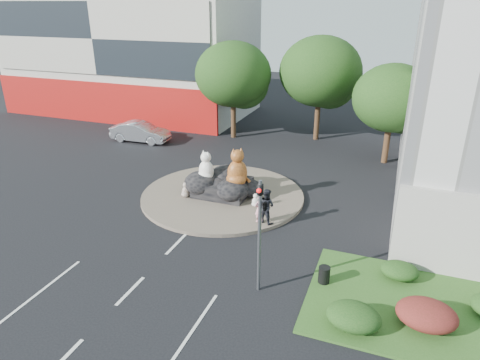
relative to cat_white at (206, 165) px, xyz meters
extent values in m
plane|color=black|center=(0.96, -9.77, -2.04)|extent=(120.00, 120.00, 0.00)
cylinder|color=brown|center=(0.96, 0.23, -1.94)|extent=(10.00, 10.00, 0.20)
cube|color=beige|center=(-17.04, 18.23, 3.96)|extent=(25.00, 12.00, 12.00)
cube|color=#9F120E|center=(-17.04, 12.18, -0.04)|extent=(25.00, 0.30, 4.00)
cube|color=#B2AD9E|center=(-17.04, 12.13, 5.96)|extent=(24.00, 0.15, 6.50)
cube|color=#274F1A|center=(12.96, -6.77, -1.98)|extent=(10.00, 6.00, 0.12)
cylinder|color=#382314|center=(-3.04, 12.23, -0.17)|extent=(0.44, 0.44, 3.74)
ellipsoid|color=#163912|center=(-3.04, 12.23, 3.49)|extent=(6.46, 6.46, 5.49)
sphere|color=#163912|center=(-2.24, 12.73, 2.64)|extent=(4.25, 4.25, 4.25)
sphere|color=#163912|center=(-3.74, 11.93, 2.89)|extent=(3.74, 3.74, 3.74)
cylinder|color=#382314|center=(3.96, 14.23, -0.06)|extent=(0.44, 0.44, 3.96)
ellipsoid|color=#163912|center=(3.96, 14.23, 3.81)|extent=(6.84, 6.84, 5.81)
sphere|color=#163912|center=(4.76, 14.73, 2.91)|extent=(4.50, 4.50, 4.50)
sphere|color=#163912|center=(3.26, 13.93, 3.18)|extent=(3.96, 3.96, 3.96)
cylinder|color=#382314|center=(9.96, 10.23, -0.39)|extent=(0.44, 0.44, 3.30)
ellipsoid|color=#163912|center=(9.96, 10.23, 2.84)|extent=(5.70, 5.70, 4.84)
sphere|color=#163912|center=(10.76, 10.73, 2.09)|extent=(3.75, 3.75, 3.75)
sphere|color=#163912|center=(9.26, 9.93, 2.31)|extent=(3.30, 3.30, 3.30)
ellipsoid|color=#163912|center=(9.96, -8.77, -1.47)|extent=(2.00, 1.60, 0.90)
ellipsoid|color=#4C1E14|center=(12.46, -7.77, -1.42)|extent=(2.20, 1.76, 0.99)
ellipsoid|color=#163912|center=(11.46, -4.97, -1.56)|extent=(1.60, 1.28, 0.72)
cylinder|color=#595B60|center=(5.96, -7.77, 0.46)|extent=(0.14, 0.14, 5.00)
imported|color=black|center=(5.96, -7.77, 2.16)|extent=(0.21, 0.26, 1.30)
imported|color=black|center=(6.16, -7.77, 1.96)|extent=(0.26, 1.24, 0.50)
sphere|color=red|center=(5.96, -7.95, 2.61)|extent=(0.18, 0.18, 0.18)
cylinder|color=#595B60|center=(13.96, -1.77, 1.96)|extent=(0.18, 0.18, 8.00)
cylinder|color=#595B60|center=(12.96, -1.77, 5.96)|extent=(2.00, 0.12, 0.12)
cube|color=silver|center=(11.96, -1.77, 5.86)|extent=(0.50, 0.22, 0.12)
imported|color=pink|center=(4.22, -2.38, -1.08)|extent=(0.66, 0.64, 1.52)
imported|color=black|center=(4.57, -2.31, -0.87)|extent=(1.15, 1.03, 1.94)
imported|color=#B1B3B9|center=(-10.07, 8.20, -1.19)|extent=(5.20, 2.04, 1.69)
cylinder|color=black|center=(8.46, -6.44, -1.55)|extent=(0.65, 0.65, 0.74)
camera|label=1|loc=(10.48, -21.93, 9.21)|focal=32.00mm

